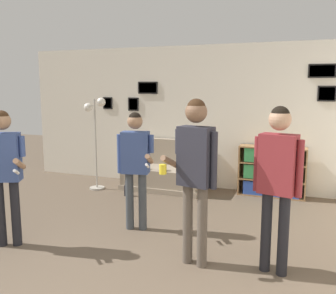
{
  "coord_description": "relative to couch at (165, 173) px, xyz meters",
  "views": [
    {
      "loc": [
        1.89,
        -2.17,
        1.92
      ],
      "look_at": [
        0.17,
        2.36,
        1.15
      ],
      "focal_mm": 40.0,
      "sensor_mm": 36.0,
      "label": 1
    }
  ],
  "objects": [
    {
      "name": "drinking_cup",
      "position": [
        1.97,
        0.19,
        0.64
      ],
      "size": [
        0.09,
        0.09,
        0.11
      ],
      "color": "yellow",
      "rests_on": "bookshelf"
    },
    {
      "name": "person_player_foreground_left",
      "position": [
        -0.82,
        -3.12,
        0.72
      ],
      "size": [
        0.59,
        0.39,
        1.66
      ],
      "color": "black",
      "rests_on": "ground_plane"
    },
    {
      "name": "person_spectator_near_bookshelf",
      "position": [
        2.27,
        -2.68,
        0.78
      ],
      "size": [
        0.49,
        0.28,
        1.74
      ],
      "color": "black",
      "rests_on": "ground_plane"
    },
    {
      "name": "couch",
      "position": [
        0.0,
        0.0,
        0.0
      ],
      "size": [
        1.54,
        0.8,
        0.92
      ],
      "color": "gray",
      "rests_on": "ground_plane"
    },
    {
      "name": "wall_back",
      "position": [
        0.65,
        0.41,
        1.05
      ],
      "size": [
        7.58,
        0.08,
        2.7
      ],
      "color": "silver",
      "rests_on": "ground_plane"
    },
    {
      "name": "person_player_foreground_center",
      "position": [
        0.4,
        -2.08,
        0.67
      ],
      "size": [
        0.54,
        0.42,
        1.6
      ],
      "color": "#3D4247",
      "rests_on": "ground_plane"
    },
    {
      "name": "person_watcher_holding_cup",
      "position": [
        1.44,
        -2.79,
        0.83
      ],
      "size": [
        0.56,
        0.42,
        1.81
      ],
      "color": "brown",
      "rests_on": "ground_plane"
    },
    {
      "name": "bottle_on_floor",
      "position": [
        -0.46,
        -0.72,
        -0.19
      ],
      "size": [
        0.07,
        0.07,
        0.27
      ],
      "color": "black",
      "rests_on": "ground_plane"
    },
    {
      "name": "bookshelf",
      "position": [
        1.97,
        0.19,
        0.14
      ],
      "size": [
        1.16,
        0.3,
        0.89
      ],
      "color": "olive",
      "rests_on": "ground_plane"
    },
    {
      "name": "floor_lamp",
      "position": [
        -1.2,
        -0.49,
        0.91
      ],
      "size": [
        0.44,
        0.28,
        1.73
      ],
      "color": "#ADA89E",
      "rests_on": "ground_plane"
    }
  ]
}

